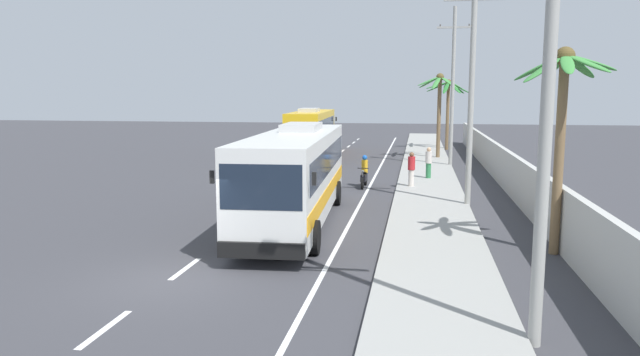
{
  "coord_description": "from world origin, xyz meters",
  "views": [
    {
      "loc": [
        6.23,
        -13.68,
        4.78
      ],
      "look_at": [
        2.71,
        7.13,
        1.7
      ],
      "focal_mm": 32.72,
      "sensor_mm": 36.0,
      "label": 1
    }
  ],
  "objects_px": {
    "coach_bus_foreground": "(296,172)",
    "pedestrian_midwalk": "(429,162)",
    "motorcycle_beside_bus": "(364,174)",
    "palm_third": "(448,97)",
    "palm_second": "(440,96)",
    "coach_bus_far_lane": "(312,131)",
    "pedestrian_near_kerb": "(411,168)",
    "utility_pole_mid": "(472,79)",
    "utility_pole_far": "(453,85)",
    "utility_pole_nearest": "(546,52)",
    "palm_nearest": "(563,103)"
  },
  "relations": [
    {
      "from": "utility_pole_far",
      "to": "palm_second",
      "type": "distance_m",
      "value": 4.47
    },
    {
      "from": "coach_bus_foreground",
      "to": "pedestrian_midwalk",
      "type": "bearing_deg",
      "value": 66.54
    },
    {
      "from": "coach_bus_foreground",
      "to": "palm_second",
      "type": "distance_m",
      "value": 23.31
    },
    {
      "from": "palm_second",
      "to": "palm_third",
      "type": "relative_size",
      "value": 1.04
    },
    {
      "from": "motorcycle_beside_bus",
      "to": "coach_bus_foreground",
      "type": "bearing_deg",
      "value": -101.25
    },
    {
      "from": "utility_pole_mid",
      "to": "palm_second",
      "type": "bearing_deg",
      "value": 92.13
    },
    {
      "from": "utility_pole_far",
      "to": "palm_nearest",
      "type": "xyz_separation_m",
      "value": [
        2.01,
        -20.93,
        -0.82
      ]
    },
    {
      "from": "pedestrian_midwalk",
      "to": "palm_nearest",
      "type": "height_order",
      "value": "palm_nearest"
    },
    {
      "from": "pedestrian_midwalk",
      "to": "utility_pole_nearest",
      "type": "xyz_separation_m",
      "value": [
        1.61,
        -21.27,
        4.48
      ]
    },
    {
      "from": "pedestrian_near_kerb",
      "to": "palm_second",
      "type": "bearing_deg",
      "value": -43.3
    },
    {
      "from": "coach_bus_foreground",
      "to": "palm_nearest",
      "type": "distance_m",
      "value": 9.38
    },
    {
      "from": "coach_bus_foreground",
      "to": "pedestrian_midwalk",
      "type": "distance_m",
      "value": 12.61
    },
    {
      "from": "utility_pole_nearest",
      "to": "utility_pole_far",
      "type": "height_order",
      "value": "utility_pole_nearest"
    },
    {
      "from": "pedestrian_near_kerb",
      "to": "utility_pole_mid",
      "type": "height_order",
      "value": "utility_pole_mid"
    },
    {
      "from": "palm_second",
      "to": "motorcycle_beside_bus",
      "type": "bearing_deg",
      "value": -106.75
    },
    {
      "from": "coach_bus_far_lane",
      "to": "motorcycle_beside_bus",
      "type": "xyz_separation_m",
      "value": [
        5.43,
        -14.66,
        -1.25
      ]
    },
    {
      "from": "motorcycle_beside_bus",
      "to": "pedestrian_near_kerb",
      "type": "xyz_separation_m",
      "value": [
        2.38,
        -0.2,
        0.38
      ]
    },
    {
      "from": "coach_bus_foreground",
      "to": "pedestrian_near_kerb",
      "type": "distance_m",
      "value": 9.47
    },
    {
      "from": "pedestrian_near_kerb",
      "to": "palm_third",
      "type": "relative_size",
      "value": 0.29
    },
    {
      "from": "utility_pole_mid",
      "to": "palm_third",
      "type": "relative_size",
      "value": 1.73
    },
    {
      "from": "pedestrian_near_kerb",
      "to": "palm_third",
      "type": "bearing_deg",
      "value": -43.34
    },
    {
      "from": "utility_pole_nearest",
      "to": "palm_second",
      "type": "height_order",
      "value": "utility_pole_nearest"
    },
    {
      "from": "coach_bus_far_lane",
      "to": "pedestrian_midwalk",
      "type": "relative_size",
      "value": 7.2
    },
    {
      "from": "pedestrian_midwalk",
      "to": "utility_pole_far",
      "type": "distance_m",
      "value": 7.93
    },
    {
      "from": "pedestrian_near_kerb",
      "to": "utility_pole_far",
      "type": "bearing_deg",
      "value": -50.32
    },
    {
      "from": "palm_second",
      "to": "palm_third",
      "type": "distance_m",
      "value": 7.52
    },
    {
      "from": "palm_nearest",
      "to": "pedestrian_midwalk",
      "type": "bearing_deg",
      "value": 103.71
    },
    {
      "from": "palm_second",
      "to": "coach_bus_far_lane",
      "type": "bearing_deg",
      "value": 174.32
    },
    {
      "from": "utility_pole_mid",
      "to": "palm_third",
      "type": "distance_m",
      "value": 25.72
    },
    {
      "from": "pedestrian_near_kerb",
      "to": "pedestrian_midwalk",
      "type": "relative_size",
      "value": 1.01
    },
    {
      "from": "coach_bus_far_lane",
      "to": "utility_pole_nearest",
      "type": "bearing_deg",
      "value": -72.67
    },
    {
      "from": "coach_bus_far_lane",
      "to": "coach_bus_foreground",
      "type": "bearing_deg",
      "value": -80.98
    },
    {
      "from": "coach_bus_far_lane",
      "to": "pedestrian_midwalk",
      "type": "distance_m",
      "value": 14.7
    },
    {
      "from": "utility_pole_mid",
      "to": "pedestrian_midwalk",
      "type": "bearing_deg",
      "value": 101.67
    },
    {
      "from": "pedestrian_midwalk",
      "to": "palm_second",
      "type": "relative_size",
      "value": 0.27
    },
    {
      "from": "utility_pole_mid",
      "to": "utility_pole_far",
      "type": "xyz_separation_m",
      "value": [
        -0.01,
        13.88,
        -0.02
      ]
    },
    {
      "from": "motorcycle_beside_bus",
      "to": "utility_pole_far",
      "type": "relative_size",
      "value": 0.19
    },
    {
      "from": "coach_bus_foreground",
      "to": "coach_bus_far_lane",
      "type": "relative_size",
      "value": 1.01
    },
    {
      "from": "motorcycle_beside_bus",
      "to": "palm_second",
      "type": "relative_size",
      "value": 0.32
    },
    {
      "from": "coach_bus_foreground",
      "to": "motorcycle_beside_bus",
      "type": "xyz_separation_m",
      "value": [
        1.73,
        8.68,
        -1.22
      ]
    },
    {
      "from": "utility_pole_mid",
      "to": "palm_second",
      "type": "distance_m",
      "value": 18.27
    },
    {
      "from": "coach_bus_foreground",
      "to": "pedestrian_midwalk",
      "type": "height_order",
      "value": "coach_bus_foreground"
    },
    {
      "from": "pedestrian_midwalk",
      "to": "palm_third",
      "type": "xyz_separation_m",
      "value": [
        1.8,
        18.31,
        3.46
      ]
    },
    {
      "from": "palm_nearest",
      "to": "palm_third",
      "type": "bearing_deg",
      "value": 93.01
    },
    {
      "from": "pedestrian_midwalk",
      "to": "utility_pole_nearest",
      "type": "distance_m",
      "value": 21.79
    },
    {
      "from": "coach_bus_far_lane",
      "to": "palm_second",
      "type": "distance_m",
      "value": 9.98
    },
    {
      "from": "motorcycle_beside_bus",
      "to": "palm_third",
      "type": "distance_m",
      "value": 22.1
    },
    {
      "from": "coach_bus_far_lane",
      "to": "utility_pole_far",
      "type": "relative_size",
      "value": 1.2
    },
    {
      "from": "palm_nearest",
      "to": "palm_second",
      "type": "distance_m",
      "value": 25.44
    },
    {
      "from": "palm_third",
      "to": "utility_pole_mid",
      "type": "bearing_deg",
      "value": -90.6
    }
  ]
}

